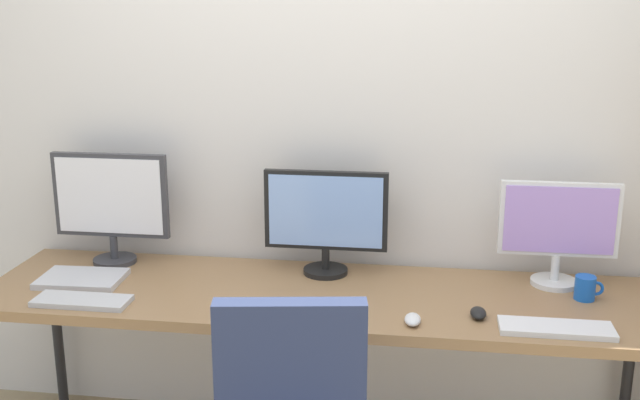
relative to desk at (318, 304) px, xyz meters
The scene contains 12 objects.
wall_back 0.74m from the desk, 90.00° to the left, with size 4.97×0.10×2.60m.
desk is the anchor object (origin of this frame).
monitor_left 0.98m from the desk, 166.73° to the left, with size 0.49×0.18×0.47m.
monitor_center 0.35m from the desk, 90.00° to the left, with size 0.49×0.18×0.42m.
monitor_right 0.97m from the desk, 13.27° to the left, with size 0.45×0.18×0.41m.
keyboard_left 0.87m from the desk, 164.69° to the right, with size 0.35×0.13×0.02m, color silver.
keyboard_center 0.24m from the desk, 90.00° to the right, with size 0.36×0.13×0.02m, color silver.
keyboard_right 0.87m from the desk, 15.31° to the right, with size 0.38×0.13×0.02m, color silver.
mouse_left_side 0.44m from the desk, 33.39° to the right, with size 0.06×0.10×0.03m, color silver.
mouse_right_side 0.61m from the desk, 14.42° to the right, with size 0.06×0.10×0.03m, color black.
laptop_closed 0.94m from the desk, behind, with size 0.32×0.22×0.02m, color silver.
coffee_mug 1.00m from the desk, ahead, with size 0.11×0.08×0.09m.
Camera 1 is at (0.38, -2.03, 1.81)m, focal length 42.00 mm.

